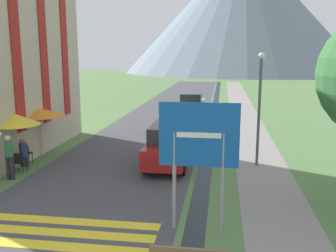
{
  "coord_description": "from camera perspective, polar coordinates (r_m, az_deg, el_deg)",
  "views": [
    {
      "loc": [
        1.84,
        -5.08,
        4.77
      ],
      "look_at": [
        -0.36,
        10.0,
        1.81
      ],
      "focal_mm": 40.0,
      "sensor_mm": 36.0,
      "label": 1
    }
  ],
  "objects": [
    {
      "name": "mountain_distant",
      "position": [
        101.62,
        11.33,
        17.16
      ],
      "size": [
        59.49,
        59.49,
        32.18
      ],
      "color": "slate",
      "rests_on": "ground_plane"
    },
    {
      "name": "parked_car_near",
      "position": [
        16.19,
        0.1,
        -2.82
      ],
      "size": [
        1.73,
        4.49,
        1.82
      ],
      "color": "#A31919",
      "rests_on": "ground_plane"
    },
    {
      "name": "cafe_umbrella_rear_orange",
      "position": [
        18.45,
        -18.97,
        2.0
      ],
      "size": [
        2.32,
        2.32,
        2.26
      ],
      "color": "#B7B2A8",
      "rests_on": "ground_plane"
    },
    {
      "name": "person_seated_near",
      "position": [
        17.14,
        -21.13,
        -3.6
      ],
      "size": [
        0.32,
        0.32,
        1.22
      ],
      "color": "#282833",
      "rests_on": "ground_plane"
    },
    {
      "name": "streetlamp",
      "position": [
        16.22,
        13.79,
        3.96
      ],
      "size": [
        0.28,
        0.28,
        4.81
      ],
      "color": "#515156",
      "rests_on": "ground_plane"
    },
    {
      "name": "drainage_channel",
      "position": [
        35.41,
        7.19,
        3.15
      ],
      "size": [
        0.6,
        60.0,
        0.0
      ],
      "color": "black",
      "rests_on": "ground_plane"
    },
    {
      "name": "ground_plane",
      "position": [
        25.6,
        4.03,
        0.21
      ],
      "size": [
        160.0,
        160.0,
        0.0
      ],
      "primitive_type": "plane",
      "color": "#517542"
    },
    {
      "name": "cafe_chair_middle",
      "position": [
        16.3,
        -21.72,
        -4.96
      ],
      "size": [
        0.4,
        0.4,
        0.85
      ],
      "rotation": [
        0.0,
        0.0,
        0.01
      ],
      "color": "black",
      "rests_on": "ground_plane"
    },
    {
      "name": "crosswalk_marking",
      "position": [
        10.68,
        -17.38,
        -16.04
      ],
      "size": [
        5.44,
        2.54,
        0.01
      ],
      "color": "yellow",
      "rests_on": "ground_plane"
    },
    {
      "name": "road",
      "position": [
        35.67,
        1.23,
        3.29
      ],
      "size": [
        6.4,
        60.0,
        0.01
      ],
      "color": "#424247",
      "rests_on": "ground_plane"
    },
    {
      "name": "person_standing_terrace",
      "position": [
        15.49,
        -23.06,
        -3.96
      ],
      "size": [
        0.32,
        0.32,
        1.74
      ],
      "color": "#282833",
      "rests_on": "ground_plane"
    },
    {
      "name": "cafe_umbrella_middle_yellow",
      "position": [
        16.52,
        -22.2,
        0.93
      ],
      "size": [
        1.97,
        1.97,
        2.35
      ],
      "color": "#B7B2A8",
      "rests_on": "ground_plane"
    },
    {
      "name": "cafe_chair_far_left",
      "position": [
        17.59,
        -20.88,
        -3.76
      ],
      "size": [
        0.4,
        0.4,
        0.85
      ],
      "rotation": [
        0.0,
        0.0,
        -0.4
      ],
      "color": "black",
      "rests_on": "ground_plane"
    },
    {
      "name": "footpath",
      "position": [
        35.45,
        11.08,
        3.04
      ],
      "size": [
        2.2,
        60.0,
        0.01
      ],
      "color": "gray",
      "rests_on": "ground_plane"
    },
    {
      "name": "road_sign",
      "position": [
        9.84,
        4.7,
        -3.09
      ],
      "size": [
        2.11,
        0.11,
        3.54
      ],
      "color": "gray",
      "rests_on": "ground_plane"
    },
    {
      "name": "parked_car_far",
      "position": [
        29.03,
        3.62,
        3.31
      ],
      "size": [
        1.9,
        4.25,
        1.82
      ],
      "color": "silver",
      "rests_on": "ground_plane"
    }
  ]
}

